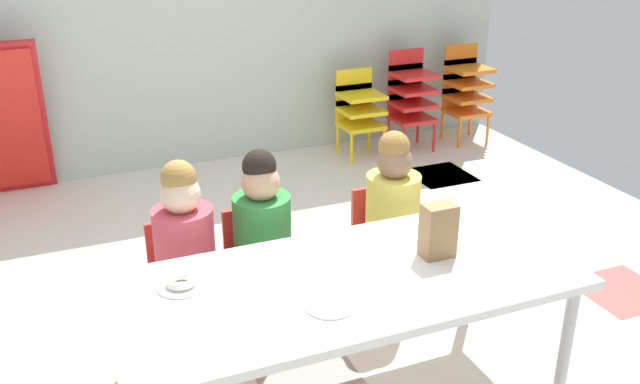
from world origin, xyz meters
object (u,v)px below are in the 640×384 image
object	(u,v)px
seated_child_near_camera	(184,242)
donut_powdered_on_plate	(181,281)
paper_bag_brown	(438,230)
paper_plate_near_edge	(181,286)
craft_table	(347,289)
kid_chair_yellow_stack	(359,107)
seated_child_middle_seat	(262,228)
kid_chair_red_stack	(411,94)
paper_plate_center_table	(330,305)
seated_child_far_right	(392,205)
kid_chair_orange_stack	(465,88)

from	to	relation	value
seated_child_near_camera	donut_powdered_on_plate	bearing A→B (deg)	-103.08
paper_bag_brown	paper_plate_near_edge	xyz separation A→B (m)	(-0.99, 0.15, -0.11)
craft_table	kid_chair_yellow_stack	world-z (taller)	kid_chair_yellow_stack
seated_child_middle_seat	kid_chair_yellow_stack	world-z (taller)	seated_child_middle_seat
kid_chair_red_stack	paper_plate_center_table	world-z (taller)	kid_chair_red_stack
kid_chair_red_stack	kid_chair_yellow_stack	bearing A→B (deg)	-179.94
paper_plate_center_table	seated_child_near_camera	bearing A→B (deg)	113.69
seated_child_far_right	kid_chair_orange_stack	xyz separation A→B (m)	(1.81, 2.08, -0.10)
craft_table	seated_child_near_camera	distance (m)	0.79
kid_chair_red_stack	donut_powdered_on_plate	bearing A→B (deg)	-133.38
paper_plate_center_table	craft_table	bearing A→B (deg)	49.56
craft_table	seated_child_middle_seat	distance (m)	0.64
kid_chair_red_stack	paper_plate_center_table	bearing A→B (deg)	-124.20
seated_child_far_right	paper_plate_center_table	distance (m)	1.03
paper_plate_near_edge	donut_powdered_on_plate	world-z (taller)	donut_powdered_on_plate
seated_child_near_camera	seated_child_far_right	bearing A→B (deg)	0.00
seated_child_far_right	kid_chair_yellow_stack	xyz separation A→B (m)	(0.83, 2.08, -0.16)
seated_child_middle_seat	paper_plate_center_table	bearing A→B (deg)	-90.43
kid_chair_yellow_stack	donut_powdered_on_plate	bearing A→B (deg)	-127.39
kid_chair_red_stack	paper_plate_near_edge	distance (m)	3.50
seated_child_near_camera	seated_child_far_right	size ratio (longest dim) A/B	1.00
seated_child_middle_seat	kid_chair_yellow_stack	size ratio (longest dim) A/B	1.35
craft_table	paper_plate_center_table	xyz separation A→B (m)	(-0.14, -0.16, 0.05)
kid_chair_yellow_stack	paper_bag_brown	distance (m)	2.87
seated_child_near_camera	kid_chair_yellow_stack	size ratio (longest dim) A/B	1.35
kid_chair_yellow_stack	craft_table	bearing A→B (deg)	-116.55
seated_child_middle_seat	kid_chair_red_stack	size ratio (longest dim) A/B	1.15
paper_plate_center_table	donut_powdered_on_plate	world-z (taller)	donut_powdered_on_plate
seated_child_far_right	paper_plate_near_edge	bearing A→B (deg)	-157.77
seated_child_near_camera	paper_plate_near_edge	xyz separation A→B (m)	(-0.11, -0.45, 0.05)
kid_chair_orange_stack	paper_bag_brown	world-z (taller)	paper_bag_brown
seated_child_middle_seat	paper_plate_center_table	world-z (taller)	seated_child_middle_seat
kid_chair_red_stack	paper_plate_center_table	distance (m)	3.47
kid_chair_orange_stack	seated_child_far_right	bearing A→B (deg)	-130.92
seated_child_middle_seat	kid_chair_orange_stack	size ratio (longest dim) A/B	1.15
seated_child_near_camera	paper_plate_center_table	xyz separation A→B (m)	(0.34, -0.78, 0.05)
seated_child_far_right	donut_powdered_on_plate	bearing A→B (deg)	-157.77
paper_plate_center_table	seated_child_middle_seat	bearing A→B (deg)	89.57
kid_chair_yellow_stack	kid_chair_orange_stack	xyz separation A→B (m)	(0.98, 0.00, 0.06)
seated_child_middle_seat	donut_powdered_on_plate	bearing A→B (deg)	-135.07
craft_table	kid_chair_orange_stack	bearing A→B (deg)	49.27
kid_chair_yellow_stack	donut_powdered_on_plate	xyz separation A→B (m)	(-1.94, -2.54, 0.23)
kid_chair_red_stack	paper_bag_brown	world-z (taller)	paper_bag_brown
seated_child_middle_seat	kid_chair_yellow_stack	distance (m)	2.56
paper_plate_near_edge	kid_chair_red_stack	bearing A→B (deg)	46.62
seated_child_far_right	paper_bag_brown	bearing A→B (deg)	-101.60
paper_bag_brown	paper_plate_near_edge	size ratio (longest dim) A/B	1.22
kid_chair_yellow_stack	paper_plate_near_edge	bearing A→B (deg)	-127.39
seated_child_far_right	kid_chair_orange_stack	distance (m)	2.76
seated_child_near_camera	paper_plate_near_edge	bearing A→B (deg)	-103.08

